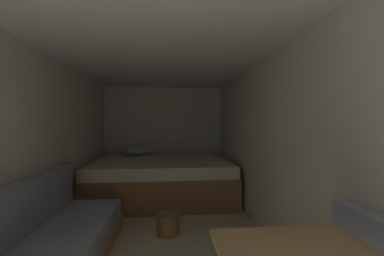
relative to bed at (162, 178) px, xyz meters
name	(u,v)px	position (x,y,z in m)	size (l,w,h in m)	color
ground_plane	(158,250)	(0.01, -1.77, -0.34)	(7.33, 7.33, 0.00)	beige
wall_back	(164,136)	(0.01, 0.92, 0.72)	(2.60, 0.05, 2.12)	silver
wall_left	(28,151)	(-1.27, -1.77, 0.72)	(0.05, 5.33, 2.12)	silver
wall_right	(275,149)	(1.28, -1.77, 0.72)	(0.05, 5.33, 2.12)	silver
ceiling_slab	(157,45)	(0.01, -1.77, 1.80)	(2.60, 5.33, 0.05)	white
bed	(162,178)	(0.00, 0.00, 0.00)	(2.38, 1.71, 0.88)	olive
wicker_basket	(168,224)	(0.11, -1.41, -0.22)	(0.27, 0.27, 0.25)	olive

